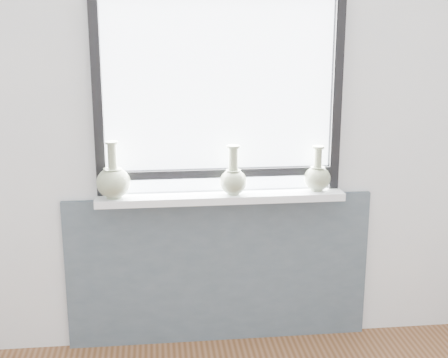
{
  "coord_description": "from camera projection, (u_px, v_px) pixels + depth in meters",
  "views": [
    {
      "loc": [
        -0.35,
        -1.47,
        1.82
      ],
      "look_at": [
        0.0,
        1.55,
        1.02
      ],
      "focal_mm": 50.0,
      "sensor_mm": 36.0,
      "label": 1
    }
  ],
  "objects": [
    {
      "name": "back_wall",
      "position": [
        218.0,
        116.0,
        3.32
      ],
      "size": [
        3.6,
        0.02,
        2.6
      ],
      "primitive_type": "cube",
      "color": "silver",
      "rests_on": "ground"
    },
    {
      "name": "windowsill",
      "position": [
        221.0,
        197.0,
        3.33
      ],
      "size": [
        1.32,
        0.18,
        0.04
      ],
      "primitive_type": "cube",
      "color": "white",
      "rests_on": "apron_panel"
    },
    {
      "name": "vase_a",
      "position": [
        113.0,
        181.0,
        3.22
      ],
      "size": [
        0.18,
        0.18,
        0.3
      ],
      "rotation": [
        0.0,
        0.0,
        0.04
      ],
      "color": "gray",
      "rests_on": "windowsill"
    },
    {
      "name": "apron_panel",
      "position": [
        219.0,
        270.0,
        3.51
      ],
      "size": [
        1.7,
        0.03,
        0.86
      ],
      "primitive_type": "cube",
      "color": "#4C5763",
      "rests_on": "ground"
    },
    {
      "name": "vase_c",
      "position": [
        317.0,
        176.0,
        3.36
      ],
      "size": [
        0.14,
        0.14,
        0.25
      ],
      "rotation": [
        0.0,
        0.0,
        -0.09
      ],
      "color": "gray",
      "rests_on": "windowsill"
    },
    {
      "name": "window",
      "position": [
        219.0,
        90.0,
        3.25
      ],
      "size": [
        1.3,
        0.06,
        1.05
      ],
      "color": "black",
      "rests_on": "windowsill"
    },
    {
      "name": "vase_b",
      "position": [
        233.0,
        179.0,
        3.29
      ],
      "size": [
        0.15,
        0.15,
        0.26
      ],
      "rotation": [
        0.0,
        0.0,
        -0.2
      ],
      "color": "gray",
      "rests_on": "windowsill"
    }
  ]
}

